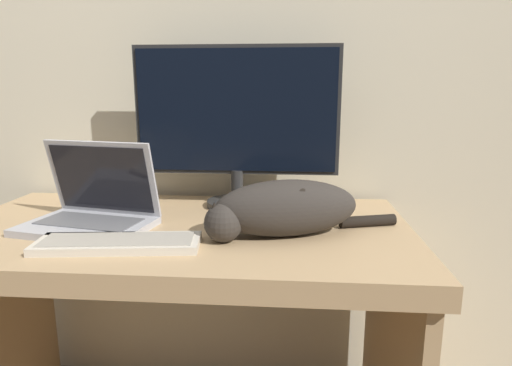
{
  "coord_description": "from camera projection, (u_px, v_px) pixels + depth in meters",
  "views": [
    {
      "loc": [
        0.31,
        -0.81,
        1.14
      ],
      "look_at": [
        0.22,
        0.31,
        0.9
      ],
      "focal_mm": 30.0,
      "sensor_mm": 36.0,
      "label": 1
    }
  ],
  "objects": [
    {
      "name": "wall_back",
      "position": [
        203.0,
        46.0,
        1.52
      ],
      "size": [
        6.4,
        0.06,
        2.6
      ],
      "color": "beige",
      "rests_on": "ground_plane"
    },
    {
      "name": "desk",
      "position": [
        182.0,
        280.0,
        1.27
      ],
      "size": [
        1.33,
        0.7,
        0.76
      ],
      "color": "tan",
      "rests_on": "ground_plane"
    },
    {
      "name": "monitor",
      "position": [
        237.0,
        121.0,
        1.38
      ],
      "size": [
        0.66,
        0.2,
        0.52
      ],
      "color": "#282828",
      "rests_on": "desk"
    },
    {
      "name": "laptop",
      "position": [
        92.0,
        211.0,
        1.21
      ],
      "size": [
        0.38,
        0.29,
        0.24
      ],
      "rotation": [
        0.0,
        0.0,
        -0.19
      ],
      "color": "#B7B7BC",
      "rests_on": "desk"
    },
    {
      "name": "external_keyboard",
      "position": [
        118.0,
        243.0,
        1.06
      ],
      "size": [
        0.41,
        0.17,
        0.02
      ],
      "rotation": [
        0.0,
        0.0,
        0.12
      ],
      "color": "beige",
      "rests_on": "desk"
    },
    {
      "name": "cat",
      "position": [
        283.0,
        208.0,
        1.13
      ],
      "size": [
        0.52,
        0.26,
        0.15
      ],
      "rotation": [
        0.0,
        0.0,
        0.27
      ],
      "color": "#332D28",
      "rests_on": "desk"
    }
  ]
}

